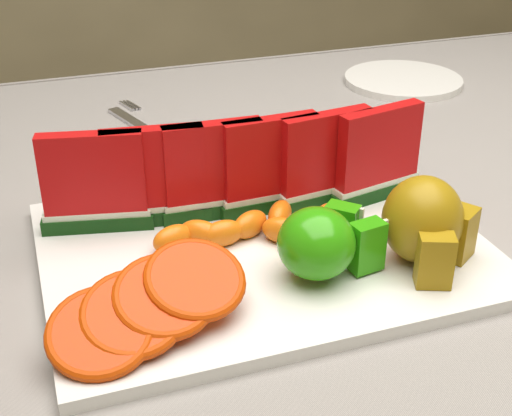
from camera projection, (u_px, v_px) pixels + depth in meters
table at (302, 285)px, 0.80m from camera, size 1.40×0.90×0.75m
tablecloth at (304, 238)px, 0.77m from camera, size 1.53×1.03×0.20m
platter at (264, 249)px, 0.66m from camera, size 0.40×0.30×0.01m
apple_cluster at (323, 242)px, 0.60m from camera, size 0.11×0.09×0.06m
pear_cluster at (425, 223)px, 0.62m from camera, size 0.09×0.09×0.08m
side_plate at (403, 80)px, 1.10m from camera, size 0.23×0.23×0.01m
fork at (141, 126)px, 0.94m from camera, size 0.07×0.19×0.00m
watermelon_row at (242, 170)px, 0.69m from camera, size 0.39×0.07×0.10m
orange_fan_front at (149, 305)px, 0.54m from camera, size 0.17×0.12×0.05m
orange_fan_back at (193, 177)px, 0.74m from camera, size 0.23×0.09×0.04m
tangerine_segments at (248, 227)px, 0.66m from camera, size 0.19×0.07×0.03m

